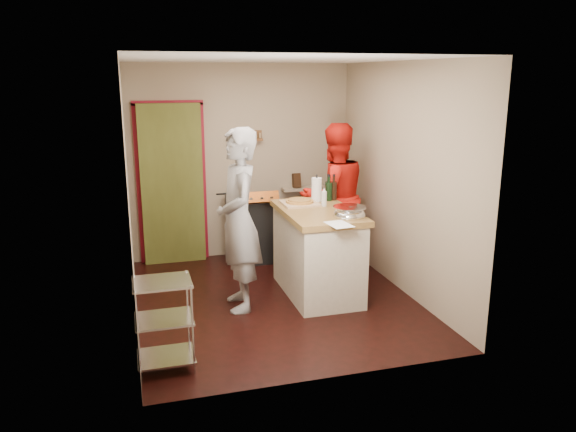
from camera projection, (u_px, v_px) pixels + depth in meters
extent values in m
plane|color=black|center=(275.00, 299.00, 6.30)|extent=(3.50, 3.50, 0.00)
cube|color=gray|center=(242.00, 162.00, 7.61)|extent=(3.00, 0.04, 2.60)
cube|color=#565B23|center=(171.00, 183.00, 7.46)|extent=(0.80, 0.40, 2.10)
cube|color=maroon|center=(139.00, 185.00, 7.29)|extent=(0.06, 0.06, 2.10)
cube|color=maroon|center=(203.00, 182.00, 7.51)|extent=(0.06, 0.06, 2.10)
cube|color=maroon|center=(167.00, 103.00, 7.14)|extent=(0.90, 0.06, 0.06)
cube|color=brown|center=(246.00, 140.00, 7.50)|extent=(0.46, 0.09, 0.03)
cube|color=brown|center=(245.00, 135.00, 7.53)|extent=(0.46, 0.02, 0.12)
cube|color=olive|center=(246.00, 136.00, 7.49)|extent=(0.42, 0.04, 0.07)
cube|color=gray|center=(310.00, 188.00, 7.87)|extent=(0.80, 0.18, 0.04)
cube|color=black|center=(297.00, 181.00, 7.79)|extent=(0.10, 0.14, 0.22)
cube|color=gray|center=(128.00, 194.00, 5.58)|extent=(0.04, 3.50, 2.60)
cube|color=gray|center=(402.00, 179.00, 6.38)|extent=(0.04, 3.50, 2.60)
cube|color=white|center=(273.00, 58.00, 5.66)|extent=(3.00, 3.50, 0.02)
cube|color=black|center=(251.00, 231.00, 7.55)|extent=(0.60, 0.55, 0.80)
cube|color=black|center=(251.00, 200.00, 7.44)|extent=(0.60, 0.55, 0.06)
cube|color=brown|center=(255.00, 198.00, 7.16)|extent=(0.60, 0.15, 0.17)
cylinder|color=black|center=(238.00, 193.00, 7.50)|extent=(0.26, 0.26, 0.05)
cylinder|color=silver|center=(138.00, 337.00, 4.51)|extent=(0.02, 0.02, 0.80)
cylinder|color=silver|center=(193.00, 330.00, 4.63)|extent=(0.02, 0.02, 0.80)
cylinder|color=silver|center=(137.00, 319.00, 4.85)|extent=(0.02, 0.02, 0.80)
cylinder|color=silver|center=(188.00, 313.00, 4.97)|extent=(0.02, 0.02, 0.80)
cube|color=silver|center=(166.00, 357.00, 4.81)|extent=(0.48, 0.40, 0.02)
cube|color=silver|center=(164.00, 319.00, 4.73)|extent=(0.48, 0.40, 0.02)
cube|color=silver|center=(162.00, 282.00, 4.65)|extent=(0.48, 0.40, 0.02)
cube|color=beige|center=(317.00, 255.00, 6.37)|extent=(0.71, 1.25, 0.93)
cube|color=olive|center=(318.00, 213.00, 6.25)|extent=(0.77, 1.31, 0.06)
cube|color=tan|center=(300.00, 203.00, 6.49)|extent=(0.40, 0.40, 0.02)
cylinder|color=#B97A3A|center=(300.00, 201.00, 6.48)|extent=(0.32, 0.32, 0.02)
ellipsoid|color=silver|center=(349.00, 212.00, 5.92)|extent=(0.35, 0.35, 0.11)
cylinder|color=white|center=(317.00, 190.00, 6.62)|extent=(0.12, 0.12, 0.28)
cylinder|color=silver|center=(324.00, 199.00, 6.39)|extent=(0.06, 0.06, 0.17)
cube|color=white|center=(339.00, 224.00, 5.62)|extent=(0.24, 0.32, 0.00)
cylinder|color=black|center=(328.00, 187.00, 6.70)|extent=(0.08, 0.08, 0.31)
cylinder|color=black|center=(334.00, 187.00, 6.69)|extent=(0.08, 0.08, 0.31)
cylinder|color=black|center=(329.00, 188.00, 6.65)|extent=(0.08, 0.08, 0.31)
imported|color=#A3A4A8|center=(239.00, 220.00, 5.87)|extent=(0.47, 0.71, 1.94)
imported|color=red|center=(334.00, 197.00, 7.12)|extent=(1.00, 0.83, 1.87)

